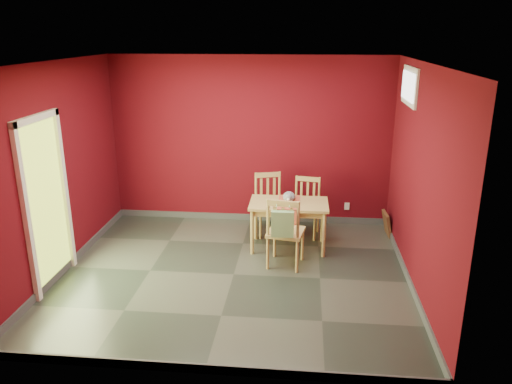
# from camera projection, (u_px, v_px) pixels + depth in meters

# --- Properties ---
(ground) EXTENTS (4.50, 4.50, 0.00)m
(ground) POSITION_uv_depth(u_px,v_px,m) (234.00, 274.00, 6.54)
(ground) COLOR #2D342D
(ground) RESTS_ON ground
(room_shell) EXTENTS (4.50, 4.50, 4.50)m
(room_shell) POSITION_uv_depth(u_px,v_px,m) (234.00, 271.00, 6.53)
(room_shell) COLOR #4F0810
(room_shell) RESTS_ON ground
(doorway) EXTENTS (0.06, 1.01, 2.13)m
(doorway) POSITION_uv_depth(u_px,v_px,m) (45.00, 198.00, 6.02)
(doorway) COLOR #B7D838
(doorway) RESTS_ON ground
(window) EXTENTS (0.05, 0.90, 0.50)m
(window) POSITION_uv_depth(u_px,v_px,m) (409.00, 86.00, 6.55)
(window) COLOR white
(window) RESTS_ON room_shell
(outlet_plate) EXTENTS (0.08, 0.02, 0.12)m
(outlet_plate) POSITION_uv_depth(u_px,v_px,m) (347.00, 206.00, 8.18)
(outlet_plate) COLOR silver
(outlet_plate) RESTS_ON room_shell
(dining_table) EXTENTS (1.12, 0.66, 0.70)m
(dining_table) POSITION_uv_depth(u_px,v_px,m) (289.00, 208.00, 7.17)
(dining_table) COLOR tan
(dining_table) RESTS_ON ground
(table_runner) EXTENTS (0.31, 0.65, 0.33)m
(table_runner) POSITION_uv_depth(u_px,v_px,m) (289.00, 208.00, 7.05)
(table_runner) COLOR #B94D35
(table_runner) RESTS_ON dining_table
(chair_far_left) EXTENTS (0.55, 0.55, 0.95)m
(chair_far_left) POSITION_uv_depth(u_px,v_px,m) (269.00, 203.00, 7.76)
(chair_far_left) COLOR tan
(chair_far_left) RESTS_ON ground
(chair_far_right) EXTENTS (0.48, 0.48, 0.90)m
(chair_far_right) POSITION_uv_depth(u_px,v_px,m) (306.00, 206.00, 7.70)
(chair_far_right) COLOR tan
(chair_far_right) RESTS_ON ground
(chair_near) EXTENTS (0.53, 0.53, 0.99)m
(chair_near) POSITION_uv_depth(u_px,v_px,m) (285.00, 231.00, 6.63)
(chair_near) COLOR tan
(chair_near) RESTS_ON ground
(tote_bag) EXTENTS (0.29, 0.18, 0.41)m
(tote_bag) POSITION_uv_depth(u_px,v_px,m) (283.00, 224.00, 6.35)
(tote_bag) COLOR #729B63
(tote_bag) RESTS_ON chair_near
(cat) EXTENTS (0.26, 0.39, 0.18)m
(cat) POSITION_uv_depth(u_px,v_px,m) (289.00, 195.00, 7.18)
(cat) COLOR slate
(cat) RESTS_ON table_runner
(picture_frame) EXTENTS (0.14, 0.37, 0.37)m
(picture_frame) POSITION_uv_depth(u_px,v_px,m) (387.00, 224.00, 7.76)
(picture_frame) COLOR brown
(picture_frame) RESTS_ON ground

